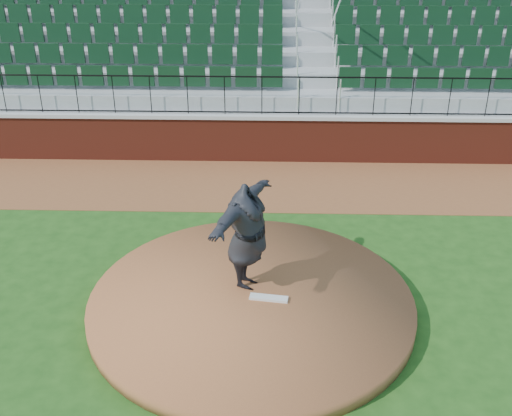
{
  "coord_description": "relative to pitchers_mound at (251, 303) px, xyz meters",
  "views": [
    {
      "loc": [
        0.29,
        -8.67,
        6.47
      ],
      "look_at": [
        0.0,
        1.5,
        1.3
      ],
      "focal_mm": 43.24,
      "sensor_mm": 36.0,
      "label": 1
    }
  ],
  "objects": [
    {
      "name": "wall_railing",
      "position": [
        0.04,
        6.84,
        1.67
      ],
      "size": [
        34.0,
        0.05,
        1.0
      ],
      "primitive_type": null,
      "color": "black",
      "rests_on": "wall_cap"
    },
    {
      "name": "pitching_rubber",
      "position": [
        0.3,
        -0.06,
        0.15
      ],
      "size": [
        0.68,
        0.26,
        0.04
      ],
      "primitive_type": "cube",
      "rotation": [
        0.0,
        0.0,
        -0.14
      ],
      "color": "silver",
      "rests_on": "pitchers_mound"
    },
    {
      "name": "pitcher",
      "position": [
        -0.08,
        0.36,
        1.12
      ],
      "size": [
        1.44,
        2.53,
        1.99
      ],
      "primitive_type": "imported",
      "rotation": [
        0.0,
        0.0,
        1.23
      ],
      "color": "black",
      "rests_on": "pitchers_mound"
    },
    {
      "name": "ground",
      "position": [
        0.04,
        -0.16,
        -0.12
      ],
      "size": [
        90.0,
        90.0,
        0.0
      ],
      "primitive_type": "plane",
      "color": "#1C4614",
      "rests_on": "ground"
    },
    {
      "name": "pitchers_mound",
      "position": [
        0.0,
        0.0,
        0.0
      ],
      "size": [
        5.63,
        5.63,
        0.25
      ],
      "primitive_type": "cylinder",
      "color": "brown",
      "rests_on": "ground"
    },
    {
      "name": "seating_stands",
      "position": [
        0.04,
        9.56,
        2.18
      ],
      "size": [
        34.0,
        5.1,
        4.6
      ],
      "primitive_type": null,
      "color": "gray",
      "rests_on": "ground"
    },
    {
      "name": "field_wall",
      "position": [
        0.04,
        6.84,
        0.47
      ],
      "size": [
        34.0,
        0.35,
        1.2
      ],
      "primitive_type": "cube",
      "color": "maroon",
      "rests_on": "ground"
    },
    {
      "name": "concourse_wall",
      "position": [
        0.04,
        12.36,
        2.62
      ],
      "size": [
        34.0,
        0.5,
        5.5
      ],
      "primitive_type": "cube",
      "color": "maroon",
      "rests_on": "ground"
    },
    {
      "name": "wall_cap",
      "position": [
        0.04,
        6.84,
        1.12
      ],
      "size": [
        34.0,
        0.45,
        0.1
      ],
      "primitive_type": "cube",
      "color": "#B7B7B7",
      "rests_on": "field_wall"
    },
    {
      "name": "warning_track",
      "position": [
        0.04,
        5.24,
        -0.12
      ],
      "size": [
        34.0,
        3.2,
        0.01
      ],
      "primitive_type": "cube",
      "color": "brown",
      "rests_on": "ground"
    }
  ]
}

